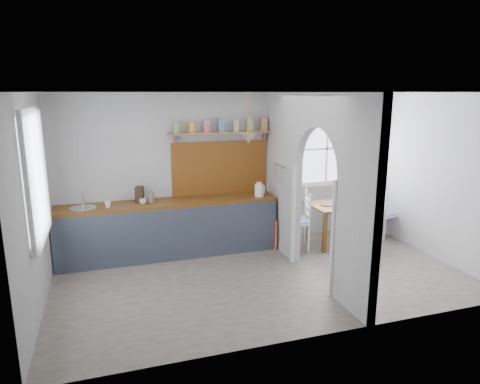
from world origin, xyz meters
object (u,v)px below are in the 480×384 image
object	(u,v)px
dining_table	(341,223)
vase	(342,196)
chair_left	(295,220)
kettle	(259,189)
chair_right	(384,213)

from	to	relation	value
dining_table	vase	xyz separation A→B (m)	(0.10, 0.18, 0.44)
chair_left	kettle	world-z (taller)	kettle
chair_right	kettle	distance (m)	2.44
kettle	vase	size ratio (longest dim) A/B	1.38
chair_left	vase	world-z (taller)	chair_left
chair_left	vase	xyz separation A→B (m)	(0.98, 0.16, 0.31)
chair_left	chair_right	distance (m)	1.79
dining_table	kettle	world-z (taller)	kettle
dining_table	chair_right	distance (m)	0.92
dining_table	vase	world-z (taller)	vase
dining_table	kettle	xyz separation A→B (m)	(-1.45, 0.24, 0.66)
chair_right	vase	distance (m)	0.89
kettle	vase	distance (m)	1.57
dining_table	chair_right	size ratio (longest dim) A/B	1.25
kettle	chair_right	bearing A→B (deg)	-24.43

